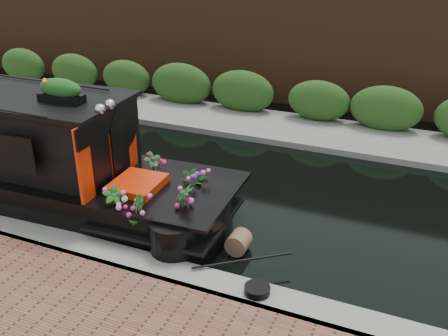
% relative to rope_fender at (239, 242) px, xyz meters
% --- Properties ---
extents(ground, '(80.00, 80.00, 0.00)m').
position_rel_rope_fender_xyz_m(ground, '(-2.66, 2.04, -0.20)').
color(ground, black).
rests_on(ground, ground).
extents(near_bank_coping, '(40.00, 0.60, 0.50)m').
position_rel_rope_fender_xyz_m(near_bank_coping, '(-2.66, -1.26, -0.20)').
color(near_bank_coping, gray).
rests_on(near_bank_coping, ground).
extents(far_bank_path, '(40.00, 2.40, 0.34)m').
position_rel_rope_fender_xyz_m(far_bank_path, '(-2.66, 6.24, -0.20)').
color(far_bank_path, slate).
rests_on(far_bank_path, ground).
extents(far_hedge, '(40.00, 1.10, 2.80)m').
position_rel_rope_fender_xyz_m(far_hedge, '(-2.66, 7.14, -0.20)').
color(far_hedge, '#244918').
rests_on(far_hedge, ground).
extents(far_brick_wall, '(40.00, 1.00, 8.00)m').
position_rel_rope_fender_xyz_m(far_brick_wall, '(-2.66, 9.24, -0.20)').
color(far_brick_wall, '#4D2D1A').
rests_on(far_brick_wall, ground).
extents(rope_fender, '(0.40, 0.40, 0.40)m').
position_rel_rope_fender_xyz_m(rope_fender, '(0.00, 0.00, 0.00)').
color(rope_fender, brown).
rests_on(rope_fender, ground).
extents(coiled_mooring_rope, '(0.40, 0.40, 0.12)m').
position_rel_rope_fender_xyz_m(coiled_mooring_rope, '(0.80, -1.25, 0.11)').
color(coiled_mooring_rope, black).
rests_on(coiled_mooring_rope, near_bank_coping).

